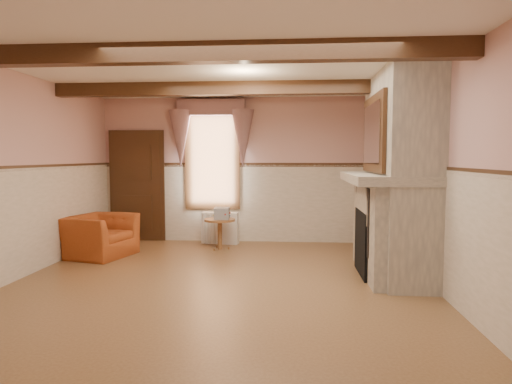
# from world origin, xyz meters

# --- Properties ---
(floor) EXTENTS (5.50, 6.00, 0.01)m
(floor) POSITION_xyz_m (0.00, 0.00, 0.00)
(floor) COLOR brown
(floor) RESTS_ON ground
(ceiling) EXTENTS (5.50, 6.00, 0.01)m
(ceiling) POSITION_xyz_m (0.00, 0.00, 2.80)
(ceiling) COLOR silver
(ceiling) RESTS_ON wall_back
(wall_back) EXTENTS (5.50, 0.02, 2.80)m
(wall_back) POSITION_xyz_m (0.00, 3.00, 1.40)
(wall_back) COLOR tan
(wall_back) RESTS_ON floor
(wall_front) EXTENTS (5.50, 0.02, 2.80)m
(wall_front) POSITION_xyz_m (0.00, -3.00, 1.40)
(wall_front) COLOR tan
(wall_front) RESTS_ON floor
(wall_left) EXTENTS (0.02, 6.00, 2.80)m
(wall_left) POSITION_xyz_m (-2.75, 0.00, 1.40)
(wall_left) COLOR tan
(wall_left) RESTS_ON floor
(wall_right) EXTENTS (0.02, 6.00, 2.80)m
(wall_right) POSITION_xyz_m (2.75, 0.00, 1.40)
(wall_right) COLOR tan
(wall_right) RESTS_ON floor
(wainscot) EXTENTS (5.50, 6.00, 1.50)m
(wainscot) POSITION_xyz_m (0.00, 0.00, 0.75)
(wainscot) COLOR beige
(wainscot) RESTS_ON floor
(chair_rail) EXTENTS (5.50, 6.00, 0.08)m
(chair_rail) POSITION_xyz_m (0.00, 0.00, 1.50)
(chair_rail) COLOR black
(chair_rail) RESTS_ON wainscot
(firebox) EXTENTS (0.20, 0.95, 0.90)m
(firebox) POSITION_xyz_m (2.00, 0.60, 0.45)
(firebox) COLOR black
(firebox) RESTS_ON floor
(armchair) EXTENTS (1.16, 1.26, 0.68)m
(armchair) POSITION_xyz_m (-2.25, 1.45, 0.34)
(armchair) COLOR #994219
(armchair) RESTS_ON floor
(side_table) EXTENTS (0.70, 0.70, 0.55)m
(side_table) POSITION_xyz_m (-0.33, 2.17, 0.28)
(side_table) COLOR brown
(side_table) RESTS_ON floor
(book_stack) EXTENTS (0.28, 0.34, 0.20)m
(book_stack) POSITION_xyz_m (-0.30, 2.17, 0.65)
(book_stack) COLOR #B7AD8C
(book_stack) RESTS_ON side_table
(radiator) EXTENTS (0.72, 0.26, 0.60)m
(radiator) POSITION_xyz_m (-0.41, 2.70, 0.30)
(radiator) COLOR white
(radiator) RESTS_ON floor
(bowl) EXTENTS (0.33, 0.33, 0.08)m
(bowl) POSITION_xyz_m (2.24, 0.50, 1.46)
(bowl) COLOR brown
(bowl) RESTS_ON mantel
(mantel_clock) EXTENTS (0.14, 0.24, 0.20)m
(mantel_clock) POSITION_xyz_m (2.24, 1.24, 1.52)
(mantel_clock) COLOR black
(mantel_clock) RESTS_ON mantel
(oil_lamp) EXTENTS (0.11, 0.11, 0.28)m
(oil_lamp) POSITION_xyz_m (2.24, 1.13, 1.56)
(oil_lamp) COLOR gold
(oil_lamp) RESTS_ON mantel
(candle_red) EXTENTS (0.06, 0.06, 0.16)m
(candle_red) POSITION_xyz_m (2.24, -0.06, 1.50)
(candle_red) COLOR #A42B14
(candle_red) RESTS_ON mantel
(jar_yellow) EXTENTS (0.06, 0.06, 0.12)m
(jar_yellow) POSITION_xyz_m (2.24, 0.28, 1.48)
(jar_yellow) COLOR gold
(jar_yellow) RESTS_ON mantel
(fireplace) EXTENTS (0.85, 2.00, 2.80)m
(fireplace) POSITION_xyz_m (2.42, 0.60, 1.40)
(fireplace) COLOR gray
(fireplace) RESTS_ON floor
(mantel) EXTENTS (1.05, 2.05, 0.12)m
(mantel) POSITION_xyz_m (2.24, 0.60, 1.36)
(mantel) COLOR gray
(mantel) RESTS_ON fireplace
(overmantel_mirror) EXTENTS (0.06, 1.44, 1.04)m
(overmantel_mirror) POSITION_xyz_m (2.06, 0.60, 1.97)
(overmantel_mirror) COLOR silver
(overmantel_mirror) RESTS_ON fireplace
(door) EXTENTS (1.10, 0.10, 2.10)m
(door) POSITION_xyz_m (-2.10, 2.94, 1.05)
(door) COLOR black
(door) RESTS_ON floor
(window) EXTENTS (1.06, 0.08, 2.02)m
(window) POSITION_xyz_m (-0.60, 2.97, 1.65)
(window) COLOR white
(window) RESTS_ON wall_back
(window_drapes) EXTENTS (1.30, 0.14, 1.40)m
(window_drapes) POSITION_xyz_m (-0.60, 2.88, 2.25)
(window_drapes) COLOR gray
(window_drapes) RESTS_ON wall_back
(ceiling_beam_front) EXTENTS (5.50, 0.18, 0.20)m
(ceiling_beam_front) POSITION_xyz_m (0.00, -1.20, 2.70)
(ceiling_beam_front) COLOR black
(ceiling_beam_front) RESTS_ON ceiling
(ceiling_beam_back) EXTENTS (5.50, 0.18, 0.20)m
(ceiling_beam_back) POSITION_xyz_m (0.00, 1.20, 2.70)
(ceiling_beam_back) COLOR black
(ceiling_beam_back) RESTS_ON ceiling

